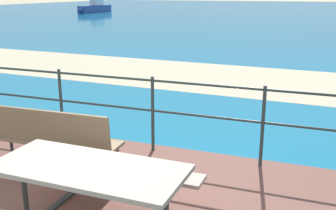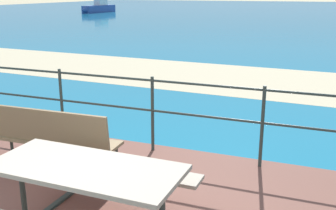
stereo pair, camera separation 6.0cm
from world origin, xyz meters
name	(u,v)px [view 1 (the left image)]	position (x,y,z in m)	size (l,w,h in m)	color
sea_water	(303,14)	(0.00, 40.00, 0.01)	(90.00, 90.00, 0.01)	teal
beach_strip	(233,79)	(0.00, 7.74, 0.01)	(54.00, 3.70, 0.01)	beige
picnic_table	(89,185)	(0.35, 0.19, 0.64)	(1.65, 1.48, 0.75)	tan
park_bench	(49,135)	(-0.81, 1.21, 0.58)	(1.69, 0.47, 0.86)	#8C704C
railing_fence	(153,104)	(0.00, 2.40, 0.72)	(5.94, 0.04, 1.04)	#2D3833
boat_near	(95,8)	(-19.86, 34.39, 0.50)	(1.40, 4.99, 1.43)	#2D478C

